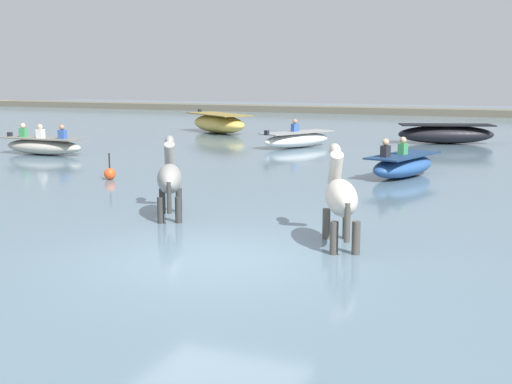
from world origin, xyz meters
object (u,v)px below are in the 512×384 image
Objects in this scene: boat_near_starboard at (403,165)px; boat_near_port at (297,139)px; boat_mid_channel at (44,146)px; boat_mid_outer at (219,123)px; boat_distant_east at (446,134)px; horse_trailing_grey at (170,180)px; channel_buoy at (110,174)px; horse_lead_pinto at (340,200)px.

boat_near_port is at bearing 130.59° from boat_near_starboard.
boat_near_port is at bearing 37.52° from boat_mid_channel.
boat_mid_channel is (-1.71, -10.39, -0.15)m from boat_mid_outer.
boat_distant_east is at bearing 90.45° from boat_near_starboard.
boat_distant_east is 9.68m from boat_near_starboard.
horse_trailing_grey is at bearing -66.87° from boat_mid_outer.
boat_mid_outer is (-10.78, 10.74, 0.14)m from boat_near_starboard.
boat_distant_east is 0.94× the size of boat_mid_outer.
boat_mid_outer is 6.10× the size of channel_buoy.
boat_near_starboard is at bearing -89.55° from boat_distant_east.
boat_near_starboard is 7.90m from boat_near_port.
boat_near_port reaches higher than boat_distant_east.
boat_mid_outer is (-11.22, 18.60, -0.30)m from horse_lead_pinto.
horse_trailing_grey is 5.23m from channel_buoy.
boat_near_port is (-1.94, 13.00, -0.42)m from horse_trailing_grey.
boat_mid_outer is at bearing 113.13° from horse_trailing_grey.
horse_lead_pinto is at bearing -32.41° from boat_mid_channel.
boat_mid_channel is at bearing -142.48° from boat_near_port.
boat_mid_outer is 7.37m from boat_near_port.
boat_mid_channel is at bearing 141.63° from horse_trailing_grey.
horse_lead_pinto is 3.74m from horse_trailing_grey.
horse_lead_pinto is 17.55m from boat_distant_east.
horse_trailing_grey is 16.98m from boat_distant_east.
horse_trailing_grey is at bearing -38.37° from boat_mid_channel.
horse_trailing_grey is 19.30m from boat_mid_outer.
horse_lead_pinto reaches higher than boat_mid_channel.
boat_mid_channel reaches higher than boat_distant_east.
boat_near_port is at bearing 78.65° from channel_buoy.
horse_lead_pinto is 15.33m from boat_mid_channel.
channel_buoy is at bearing 149.87° from horse_lead_pinto.
boat_near_starboard is at bearing 65.43° from horse_trailing_grey.
horse_lead_pinto is at bearing -86.79° from boat_near_starboard.
boat_mid_outer is at bearing 174.35° from boat_distant_east.
boat_mid_channel is (-12.42, -9.33, -0.08)m from boat_distant_east.
horse_lead_pinto is 0.65× the size of boat_mid_channel.
boat_mid_outer is at bearing 104.67° from channel_buoy.
horse_lead_pinto is 0.59× the size of boat_near_port.
boat_mid_channel is at bearing 147.59° from horse_lead_pinto.
horse_trailing_grey is at bearing -42.22° from channel_buoy.
horse_trailing_grey reaches higher than boat_near_port.
channel_buoy is at bearing -35.37° from boat_mid_channel.
horse_trailing_grey reaches higher than boat_mid_outer.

